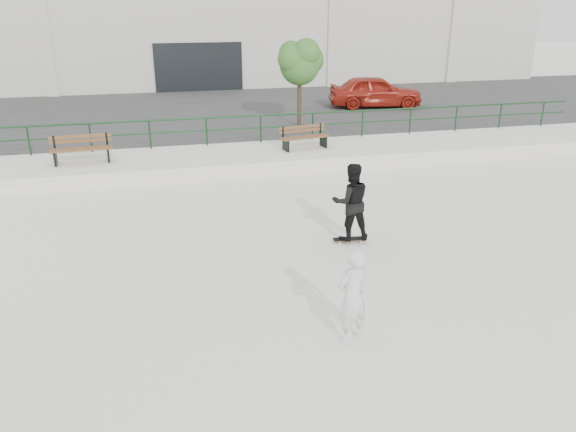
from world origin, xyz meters
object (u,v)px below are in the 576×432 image
object	(u,v)px
tree	(300,61)
red_car	(375,91)
bench_left	(81,149)
skateboard	(349,239)
seated_skater	(352,296)
bench_right	(304,137)
standing_skater	(351,202)

from	to	relation	value
tree	red_car	distance (m)	6.23
red_car	bench_left	bearing A→B (deg)	129.31
red_car	skateboard	xyz separation A→B (m)	(-6.40, -14.31, -1.19)
skateboard	seated_skater	bearing A→B (deg)	-103.19
bench_right	bench_left	bearing A→B (deg)	170.18
skateboard	standing_skater	bearing A→B (deg)	96.18
bench_left	bench_right	bearing A→B (deg)	-2.89
bench_right	standing_skater	size ratio (longest dim) A/B	0.98
skateboard	seated_skater	size ratio (longest dim) A/B	0.46
tree	red_car	bearing A→B (deg)	36.43
standing_skater	bench_left	bearing A→B (deg)	-42.20
bench_right	red_car	size ratio (longest dim) A/B	0.41
bench_right	standing_skater	distance (m)	7.20
tree	skateboard	bearing A→B (deg)	-98.56
tree	red_car	xyz separation A→B (m)	(4.77, 3.52, -1.91)
bench_left	skateboard	world-z (taller)	bench_left
red_car	seated_skater	world-z (taller)	red_car
bench_left	tree	size ratio (longest dim) A/B	0.55
tree	seated_skater	distance (m)	15.23
red_car	standing_skater	bearing A→B (deg)	166.39
tree	skateboard	distance (m)	11.34
seated_skater	bench_left	bearing A→B (deg)	-88.23
bench_right	tree	distance (m)	4.36
bench_left	skateboard	size ratio (longest dim) A/B	2.49
bench_right	red_car	xyz separation A→B (m)	(5.58, 7.15, 0.36)
skateboard	seated_skater	distance (m)	4.28
standing_skater	skateboard	bearing A→B (deg)	94.53
standing_skater	seated_skater	distance (m)	4.21
seated_skater	bench_right	bearing A→B (deg)	-125.04
bench_right	red_car	world-z (taller)	red_car
standing_skater	seated_skater	world-z (taller)	standing_skater
bench_left	standing_skater	size ratio (longest dim) A/B	1.06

